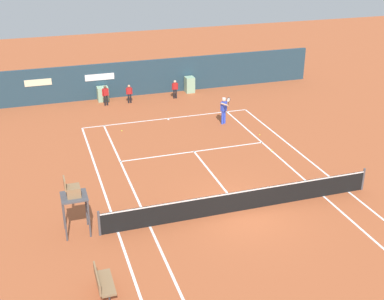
# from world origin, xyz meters

# --- Properties ---
(ground_plane) EXTENTS (80.00, 80.00, 0.01)m
(ground_plane) POSITION_xyz_m (-0.00, 0.58, 0.00)
(ground_plane) COLOR #A8512D
(tennis_net) EXTENTS (12.10, 0.10, 1.07)m
(tennis_net) POSITION_xyz_m (0.00, 0.00, 0.51)
(tennis_net) COLOR #4C4C51
(tennis_net) RESTS_ON ground_plane
(sponsor_back_wall) EXTENTS (25.00, 1.02, 2.44)m
(sponsor_back_wall) POSITION_xyz_m (-0.02, 16.96, 1.17)
(sponsor_back_wall) COLOR #233D4C
(sponsor_back_wall) RESTS_ON ground_plane
(umpire_chair) EXTENTS (1.00, 1.00, 2.47)m
(umpire_chair) POSITION_xyz_m (-6.83, 0.46, 1.67)
(umpire_chair) COLOR #47474C
(umpire_chair) RESTS_ON ground_plane
(player_bench) EXTENTS (0.54, 1.36, 0.88)m
(player_bench) POSITION_xyz_m (-6.41, -3.47, 0.51)
(player_bench) COLOR #38383D
(player_bench) RESTS_ON ground_plane
(player_on_baseline) EXTENTS (0.50, 0.86, 1.87)m
(player_on_baseline) POSITION_xyz_m (3.00, 9.75, 1.00)
(player_on_baseline) COLOR blue
(player_on_baseline) RESTS_ON ground_plane
(ball_kid_right_post) EXTENTS (0.45, 0.23, 1.38)m
(ball_kid_right_post) POSITION_xyz_m (-3.25, 15.39, 0.80)
(ball_kid_right_post) COLOR black
(ball_kid_right_post) RESTS_ON ground_plane
(ball_kid_left_post) EXTENTS (0.43, 0.18, 1.30)m
(ball_kid_left_post) POSITION_xyz_m (1.57, 15.39, 0.75)
(ball_kid_left_post) COLOR black
(ball_kid_left_post) RESTS_ON ground_plane
(ball_kid_centre_post) EXTENTS (0.42, 0.20, 1.28)m
(ball_kid_centre_post) POSITION_xyz_m (-1.65, 15.39, 0.74)
(ball_kid_centre_post) COLOR black
(ball_kid_centre_post) RESTS_ON ground_plane
(tennis_ball_mid_court) EXTENTS (0.07, 0.07, 0.07)m
(tennis_ball_mid_court) POSITION_xyz_m (4.33, 7.40, 0.03)
(tennis_ball_mid_court) COLOR #CCE033
(tennis_ball_mid_court) RESTS_ON ground_plane
(tennis_ball_by_sideline) EXTENTS (0.07, 0.07, 0.07)m
(tennis_ball_by_sideline) POSITION_xyz_m (4.01, 5.21, 0.03)
(tennis_ball_by_sideline) COLOR #CCE033
(tennis_ball_by_sideline) RESTS_ON ground_plane
(tennis_ball_near_service_line) EXTENTS (0.07, 0.07, 0.07)m
(tennis_ball_near_service_line) POSITION_xyz_m (-3.14, 10.47, 0.03)
(tennis_ball_near_service_line) COLOR #CCE033
(tennis_ball_near_service_line) RESTS_ON ground_plane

